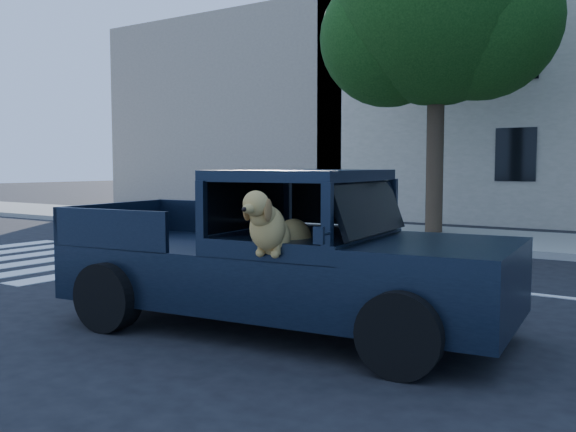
% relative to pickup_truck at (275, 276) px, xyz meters
% --- Properties ---
extents(ground, '(120.00, 120.00, 0.00)m').
position_rel_pickup_truck_xyz_m(ground, '(1.98, 0.32, -0.62)').
color(ground, black).
rests_on(ground, ground).
extents(crosswalk, '(5.50, 4.00, 0.01)m').
position_rel_pickup_truck_xyz_m(crosswalk, '(-7.27, 1.82, -0.61)').
color(crosswalk, silver).
rests_on(crosswalk, ground).
extents(street_tree_left, '(6.00, 5.20, 8.60)m').
position_rel_pickup_truck_xyz_m(street_tree_left, '(-1.99, 9.95, 5.09)').
color(street_tree_left, '#332619').
rests_on(street_tree_left, ground).
extents(building_left, '(12.00, 6.00, 8.00)m').
position_rel_pickup_truck_xyz_m(building_left, '(-13.02, 16.82, 3.38)').
color(building_left, tan).
rests_on(building_left, ground).
extents(pickup_truck, '(5.32, 2.81, 1.83)m').
position_rel_pickup_truck_xyz_m(pickup_truck, '(0.00, 0.00, 0.00)').
color(pickup_truck, black).
rests_on(pickup_truck, ground).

